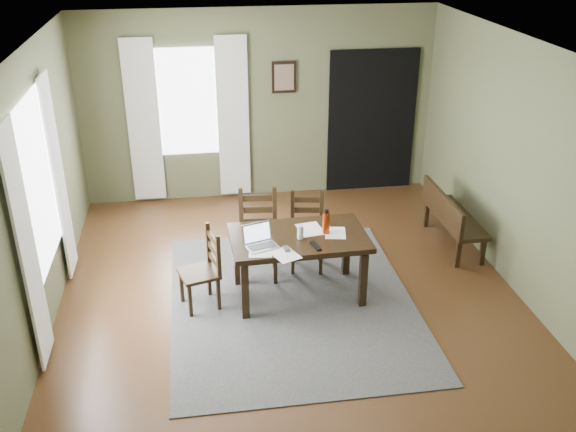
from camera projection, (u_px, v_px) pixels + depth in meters
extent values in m
cube|color=#492C16|center=(292.00, 303.00, 6.98)|extent=(5.00, 6.00, 0.01)
cube|color=#575B3B|center=(259.00, 106.00, 9.07)|extent=(5.00, 0.02, 2.70)
cube|color=#575B3B|center=(374.00, 390.00, 3.72)|extent=(5.00, 0.02, 2.70)
cube|color=#575B3B|center=(31.00, 204.00, 6.05)|extent=(0.02, 6.00, 2.70)
cube|color=#575B3B|center=(527.00, 174.00, 6.73)|extent=(0.02, 6.00, 2.70)
cube|color=white|center=(293.00, 51.00, 5.81)|extent=(5.00, 6.00, 0.02)
cube|color=#464646|center=(292.00, 302.00, 6.98)|extent=(2.60, 3.20, 0.01)
cube|color=black|center=(299.00, 238.00, 6.81)|extent=(1.48, 0.92, 0.06)
cube|color=black|center=(299.00, 242.00, 6.84)|extent=(1.32, 0.76, 0.05)
cube|color=black|center=(245.00, 292.00, 6.58)|extent=(0.08, 0.08, 0.62)
cube|color=black|center=(238.00, 259.00, 7.18)|extent=(0.08, 0.08, 0.62)
cube|color=black|center=(363.00, 280.00, 6.78)|extent=(0.08, 0.08, 0.62)
cube|color=black|center=(346.00, 250.00, 7.38)|extent=(0.08, 0.08, 0.62)
cube|color=black|center=(199.00, 273.00, 6.74)|extent=(0.48, 0.48, 0.04)
cube|color=black|center=(182.00, 286.00, 6.90)|extent=(0.05, 0.05, 0.38)
cube|color=black|center=(209.00, 280.00, 7.02)|extent=(0.05, 0.05, 0.38)
cube|color=black|center=(190.00, 301.00, 6.64)|extent=(0.05, 0.05, 0.38)
cube|color=black|center=(219.00, 294.00, 6.76)|extent=(0.05, 0.05, 0.38)
cube|color=black|center=(208.00, 243.00, 6.83)|extent=(0.05, 0.05, 0.48)
cube|color=black|center=(218.00, 256.00, 6.56)|extent=(0.05, 0.05, 0.48)
cube|color=black|center=(214.00, 260.00, 6.75)|extent=(0.10, 0.28, 0.06)
cube|color=black|center=(213.00, 249.00, 6.70)|extent=(0.10, 0.28, 0.06)
cube|color=black|center=(213.00, 239.00, 6.64)|extent=(0.10, 0.28, 0.06)
cube|color=black|center=(259.00, 240.00, 7.27)|extent=(0.49, 0.49, 0.04)
cube|color=black|center=(243.00, 267.00, 7.20)|extent=(0.05, 0.05, 0.44)
cube|color=black|center=(243.00, 252.00, 7.53)|extent=(0.05, 0.05, 0.44)
cube|color=black|center=(275.00, 266.00, 7.22)|extent=(0.05, 0.05, 0.44)
cube|color=black|center=(274.00, 251.00, 7.55)|extent=(0.05, 0.05, 0.44)
cube|color=black|center=(241.00, 210.00, 7.32)|extent=(0.05, 0.05, 0.56)
cube|color=black|center=(275.00, 209.00, 7.34)|extent=(0.05, 0.05, 0.56)
cube|color=black|center=(258.00, 221.00, 7.39)|extent=(0.33, 0.06, 0.07)
cube|color=black|center=(258.00, 210.00, 7.33)|extent=(0.33, 0.06, 0.07)
cube|color=black|center=(258.00, 198.00, 7.26)|extent=(0.33, 0.06, 0.07)
cube|color=black|center=(307.00, 236.00, 7.47)|extent=(0.46, 0.46, 0.04)
cube|color=black|center=(293.00, 259.00, 7.42)|extent=(0.04, 0.04, 0.39)
cube|color=black|center=(293.00, 246.00, 7.71)|extent=(0.04, 0.04, 0.39)
cube|color=black|center=(321.00, 259.00, 7.41)|extent=(0.04, 0.04, 0.39)
cube|color=black|center=(320.00, 246.00, 7.70)|extent=(0.04, 0.04, 0.39)
cube|color=black|center=(292.00, 210.00, 7.52)|extent=(0.05, 0.05, 0.49)
cube|color=black|center=(322.00, 210.00, 7.52)|extent=(0.05, 0.05, 0.49)
cube|color=black|center=(307.00, 220.00, 7.57)|extent=(0.29, 0.07, 0.07)
cube|color=black|center=(307.00, 210.00, 7.52)|extent=(0.29, 0.07, 0.07)
cube|color=black|center=(307.00, 200.00, 7.46)|extent=(0.29, 0.07, 0.07)
cube|color=black|center=(455.00, 217.00, 8.01)|extent=(0.41, 1.27, 0.05)
cube|color=black|center=(483.00, 252.00, 7.64)|extent=(0.05, 0.05, 0.35)
cube|color=black|center=(458.00, 254.00, 7.60)|extent=(0.05, 0.05, 0.35)
cube|color=black|center=(448.00, 213.00, 8.61)|extent=(0.05, 0.05, 0.35)
cube|color=black|center=(426.00, 214.00, 8.57)|extent=(0.05, 0.05, 0.35)
cube|color=black|center=(442.00, 205.00, 7.91)|extent=(0.05, 1.27, 0.31)
cube|color=#B7B7BC|center=(261.00, 246.00, 6.56)|extent=(0.37, 0.31, 0.02)
cube|color=#B7B7BC|center=(257.00, 232.00, 6.61)|extent=(0.32, 0.15, 0.21)
cube|color=silver|center=(257.00, 233.00, 6.60)|extent=(0.28, 0.12, 0.17)
cube|color=#3F3F42|center=(262.00, 246.00, 6.55)|extent=(0.30, 0.21, 0.00)
cube|color=#3F3F42|center=(286.00, 249.00, 6.50)|extent=(0.07, 0.10, 0.03)
cube|color=black|center=(316.00, 246.00, 6.57)|extent=(0.09, 0.20, 0.02)
cylinder|color=silver|center=(300.00, 232.00, 6.71)|extent=(0.07, 0.07, 0.15)
cylinder|color=#9C2E0C|center=(326.00, 223.00, 6.80)|extent=(0.10, 0.10, 0.23)
cylinder|color=black|center=(326.00, 211.00, 6.74)|extent=(0.06, 0.06, 0.04)
cube|color=white|center=(260.00, 250.00, 6.50)|extent=(0.26, 0.32, 0.00)
cube|color=white|center=(310.00, 229.00, 6.93)|extent=(0.30, 0.36, 0.00)
cube|color=white|center=(335.00, 233.00, 6.85)|extent=(0.27, 0.32, 0.00)
cube|color=white|center=(285.00, 255.00, 6.42)|extent=(0.33, 0.36, 0.00)
cube|color=white|center=(37.00, 186.00, 6.19)|extent=(0.01, 1.30, 1.70)
cube|color=white|center=(188.00, 102.00, 8.86)|extent=(1.00, 0.01, 1.50)
cube|color=silver|center=(27.00, 249.00, 5.57)|extent=(0.03, 0.48, 2.30)
cube|color=silver|center=(59.00, 178.00, 7.04)|extent=(0.03, 0.48, 2.30)
cube|color=silver|center=(144.00, 122.00, 8.86)|extent=(0.44, 0.03, 2.30)
cube|color=silver|center=(233.00, 118.00, 9.03)|extent=(0.44, 0.03, 2.30)
cube|color=black|center=(284.00, 77.00, 8.91)|extent=(0.34, 0.03, 0.44)
cube|color=brown|center=(284.00, 77.00, 8.90)|extent=(0.27, 0.01, 0.36)
cube|color=black|center=(372.00, 121.00, 9.39)|extent=(1.30, 0.03, 2.10)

